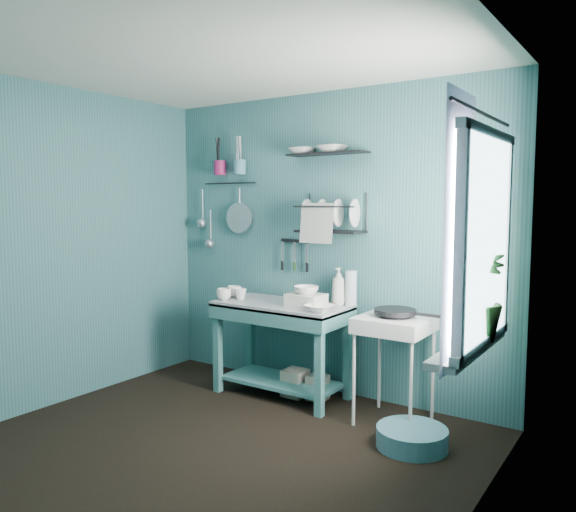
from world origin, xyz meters
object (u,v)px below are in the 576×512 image
Objects in this scene: work_counter at (282,349)px; soap_bottle at (339,286)px; mug_left at (224,294)px; mug_mid at (241,294)px; mug_right at (234,292)px; utensil_cup_magenta at (220,168)px; frying_pan at (395,311)px; storage_tin_small at (318,387)px; dish_rack at (330,213)px; hotplate_stand at (394,370)px; floor_basin at (412,438)px; potted_plant at (476,295)px; wash_tub at (306,300)px; utensil_cup_teal at (240,167)px; water_bottle at (351,288)px; colander at (239,218)px; storage_tin_large at (295,383)px.

work_counter is 3.66× the size of soap_bottle.
mug_left is 1.23× the size of mug_mid.
utensil_cup_magenta is at bearing 144.90° from mug_right.
mug_mid is 0.33× the size of frying_pan.
mug_left is at bearing -162.90° from storage_tin_small.
storage_tin_small is at bearing -108.25° from dish_rack.
dish_rack reaches higher than mug_mid.
hotplate_stand is 1.68× the size of floor_basin.
frying_pan reaches higher than hotplate_stand.
utensil_cup_magenta reaches higher than dish_rack.
hotplate_stand is 1.52× the size of potted_plant.
dish_rack is at bearing 70.66° from wash_tub.
utensil_cup_magenta reaches higher than hotplate_stand.
potted_plant is at bearing -18.37° from utensil_cup_magenta.
utensil_cup_magenta is at bearing 163.66° from hotplate_stand.
mug_mid is at bearing -163.93° from dish_rack.
utensil_cup_teal reaches higher than mug_left.
soap_bottle reaches higher than wash_tub.
hotplate_stand is 1.42× the size of dish_rack.
mug_right reaches higher than frying_pan.
work_counter is 1.36m from floor_basin.
work_counter is 1.99× the size of dish_rack.
mug_right is 1.18m from utensil_cup_magenta.
utensil_cup_teal reaches higher than wash_tub.
wash_tub is at bearing 10.86° from mug_left.
utensil_cup_teal reaches higher than floor_basin.
water_bottle is 0.60× the size of floor_basin.
soap_bottle is (0.42, 0.20, 0.54)m from work_counter.
potted_plant reaches higher than mug_right.
work_counter reaches higher than storage_tin_small.
wash_tub is 0.93× the size of frying_pan.
mug_right is 0.22× the size of dish_rack.
hotplate_stand is at bearing -20.41° from soap_bottle.
mug_mid is at bearing 173.94° from hotplate_stand.
utensil_cup_magenta reaches higher than frying_pan.
mug_mid is 1.45m from hotplate_stand.
soap_bottle is at bearing -3.35° from utensil_cup_teal.
floor_basin is (1.65, -0.28, -0.76)m from mug_mid.
utensil_cup_teal reaches higher than frying_pan.
mug_right reaches higher than storage_tin_small.
potted_plant is (1.72, -0.60, 0.70)m from work_counter.
work_counter is at bearing -154.54° from soap_bottle.
dish_rack is (0.81, 0.37, 0.69)m from mug_left.
mug_left reaches higher than storage_tin_small.
work_counter is at bearing -23.38° from colander.
frying_pan reaches higher than storage_tin_large.
storage_tin_small is 0.43× the size of floor_basin.
utensil_cup_magenta reaches higher than work_counter.
water_bottle reaches higher than wash_tub.
mug_mid reaches higher than hotplate_stand.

